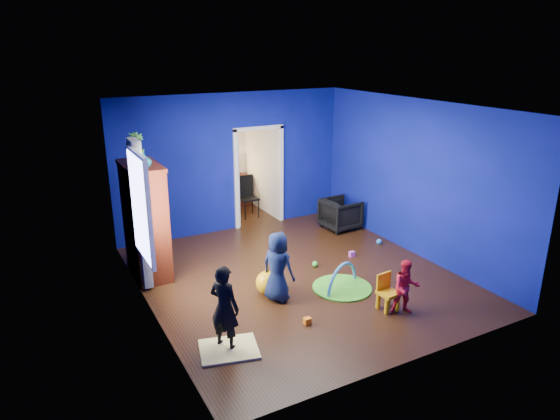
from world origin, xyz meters
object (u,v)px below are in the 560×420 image
child_navy (278,267)px  vase (144,160)px  child_black (225,307)px  toddler_red (406,287)px  tv_armoire (145,221)px  study_desk (232,191)px  folding_chair (249,198)px  hopper_ball (268,283)px  kid_chair (388,294)px  play_mat (342,288)px  armchair (341,214)px  crt_tv (147,218)px

child_navy → vase: vase is taller
child_black → toddler_red: bearing=-132.7°
toddler_red → tv_armoire: 4.37m
study_desk → folding_chair: bearing=-90.0°
child_black → vase: bearing=-25.7°
hopper_ball → kid_chair: bearing=-43.7°
toddler_red → hopper_ball: (-1.52, 1.50, -0.23)m
child_black → child_navy: child_black is taller
child_black → toddler_red: (2.68, -0.43, -0.16)m
folding_chair → play_mat: bearing=-92.3°
folding_chair → kid_chair: bearing=-89.4°
toddler_red → hopper_ball: size_ratio=2.20×
armchair → child_black: (-3.90, -3.00, 0.25)m
child_navy → crt_tv: size_ratio=1.60×
crt_tv → kid_chair: (2.82, -2.93, -0.77)m
tv_armoire → hopper_ball: bearing=-47.5°
kid_chair → armchair: bearing=60.6°
child_black → toddler_red: size_ratio=1.39×
play_mat → vase: bearing=146.5°
toddler_red → study_desk: 6.05m
hopper_ball → folding_chair: (1.31, 3.58, 0.27)m
toddler_red → tv_armoire: bearing=157.9°
play_mat → study_desk: size_ratio=1.10×
tv_armoire → study_desk: (2.80, 2.91, -0.60)m
kid_chair → study_desk: 5.85m
crt_tv → hopper_ball: bearing=-48.3°
study_desk → hopper_ball: bearing=-106.1°
play_mat → folding_chair: 4.03m
child_black → kid_chair: child_black is taller
toddler_red → child_navy: bearing=163.5°
child_black → folding_chair: child_black is taller
armchair → folding_chair: (-1.42, 1.65, 0.13)m
crt_tv → kid_chair: bearing=-46.1°
tv_armoire → hopper_ball: (1.49, -1.63, -0.79)m
toddler_red → hopper_ball: bearing=159.3°
tv_armoire → kid_chair: size_ratio=3.92×
crt_tv → kid_chair: crt_tv is taller
child_navy → folding_chair: bearing=-46.6°
vase → hopper_ball: (1.49, -1.33, -1.89)m
child_black → play_mat: 2.47m
crt_tv → play_mat: (2.60, -2.05, -1.01)m
kid_chair → child_black: bearing=168.3°
child_black → play_mat: bearing=-107.9°
kid_chair → play_mat: bearing=97.2°
child_black → hopper_ball: child_black is taller
child_black → toddler_red: child_black is taller
child_navy → kid_chair: 1.71m
folding_chair → study_desk: bearing=90.0°
armchair → child_navy: bearing=125.4°
vase → study_desk: vase is taller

